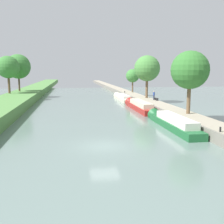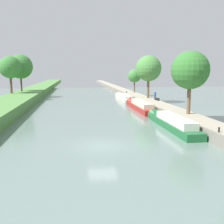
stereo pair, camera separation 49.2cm
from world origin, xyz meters
name	(u,v)px [view 1 (the left image)]	position (x,y,z in m)	size (l,w,h in m)	color
ground_plane	(105,146)	(0.00, 0.00, 0.00)	(160.00, 160.00, 0.00)	slate
stone_quay	(212,136)	(9.79, 0.00, 0.55)	(0.25, 260.00, 1.10)	gray
narrowboat_green	(171,122)	(8.52, 6.57, 0.62)	(1.89, 13.20, 2.02)	#1E6033
narrowboat_red	(139,106)	(8.40, 20.97, 0.63)	(1.94, 14.10, 2.06)	maroon
narrowboat_cream	(122,97)	(8.51, 36.25, 0.51)	(1.90, 13.41, 1.85)	beige
tree_rightbank_midnear	(190,70)	(11.78, 9.39, 6.46)	(4.71, 4.71, 7.79)	brown
tree_rightbank_midfar	(147,68)	(12.13, 29.43, 6.84)	(5.05, 5.05, 8.34)	brown
tree_rightbank_far	(133,76)	(12.58, 43.78, 5.14)	(3.32, 3.32, 5.78)	brown
tree_leftbank_downstream	(18,67)	(-14.68, 43.03, 7.36)	(5.63, 5.63, 8.54)	#4C3828
tree_leftbank_upstream	(8,67)	(-15.68, 37.23, 7.12)	(4.69, 4.69, 7.85)	brown
person_walking	(154,95)	(12.45, 25.67, 1.92)	(0.34, 0.34, 1.66)	#282D42
mooring_bollard_near	(220,129)	(10.21, -0.65, 1.27)	(0.16, 0.16, 0.45)	black
mooring_bollard_far	(125,92)	(10.21, 41.87, 1.27)	(0.16, 0.16, 0.45)	black
park_bench	(156,99)	(12.59, 24.65, 1.39)	(0.44, 1.50, 0.47)	#333338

